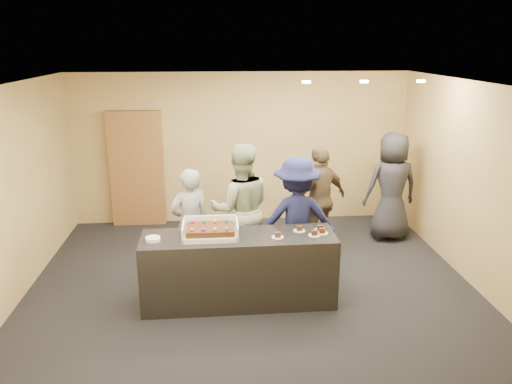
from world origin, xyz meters
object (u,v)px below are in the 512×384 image
serving_counter (239,269)px  person_sage_man (241,209)px  person_server_grey (190,224)px  person_navy_man (297,219)px  sheet_cake (210,229)px  cake_box (210,232)px  person_dark_suit (392,187)px  storage_cabinet (137,169)px  person_brown_extra (320,200)px  plate_stack (153,239)px

serving_counter → person_sage_man: (0.08, 0.93, 0.48)m
person_server_grey → person_navy_man: person_navy_man is taller
sheet_cake → serving_counter: bearing=0.0°
cake_box → person_dark_suit: 3.54m
storage_cabinet → person_brown_extra: bearing=-26.2°
person_brown_extra → person_dark_suit: bearing=168.2°
storage_cabinet → person_sage_man: bearing=-50.1°
storage_cabinet → cake_box: bearing=-66.2°
person_navy_man → person_brown_extra: person_navy_man is taller
cake_box → person_navy_man: person_navy_man is taller
storage_cabinet → person_navy_man: bearing=-43.9°
serving_counter → storage_cabinet: (-1.66, 3.00, 0.58)m
person_server_grey → person_dark_suit: 3.46m
person_sage_man → person_navy_man: size_ratio=1.08×
sheet_cake → person_sage_man: (0.42, 0.93, -0.06)m
storage_cabinet → person_dark_suit: storage_cabinet is taller
person_sage_man → person_navy_man: 0.81m
person_dark_suit → person_sage_man: bearing=17.2°
serving_counter → cake_box: size_ratio=3.56×
sheet_cake → person_server_grey: person_server_grey is taller
storage_cabinet → person_navy_man: size_ratio=1.19×
person_navy_man → person_dark_suit: 2.25m
storage_cabinet → person_dark_suit: bearing=-13.7°
person_sage_man → sheet_cake: bearing=62.8°
person_dark_suit → sheet_cake: bearing=28.6°
cake_box → storage_cabinet: bearing=113.8°
person_sage_man → person_brown_extra: size_ratio=1.10×
sheet_cake → person_brown_extra: (1.68, 1.52, -0.15)m
person_navy_man → storage_cabinet: bearing=-45.6°
person_sage_man → person_dark_suit: bearing=-160.6°
cake_box → person_brown_extra: bearing=41.7°
plate_stack → person_brown_extra: size_ratio=0.10×
person_brown_extra → person_sage_man: bearing=-5.2°
cake_box → person_sage_man: bearing=64.9°
cake_box → person_server_grey: bearing=110.6°
sheet_cake → person_sage_man: 1.02m
plate_stack → cake_box: bearing=8.0°
plate_stack → person_brown_extra: 2.86m
person_sage_man → person_dark_suit: person_sage_man is taller
plate_stack → person_dark_suit: size_ratio=0.10×
storage_cabinet → person_sage_man: size_ratio=1.10×
serving_counter → person_server_grey: bearing=127.8°
person_dark_suit → person_brown_extra: bearing=13.9°
cake_box → sheet_cake: bearing=-90.9°
cake_box → person_sage_man: size_ratio=0.36×
person_server_grey → person_sage_man: person_sage_man is taller
sheet_cake → person_brown_extra: bearing=42.2°
person_sage_man → person_brown_extra: person_sage_man is taller
serving_counter → person_server_grey: size_ratio=1.53×
person_dark_suit → cake_box: bearing=28.2°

